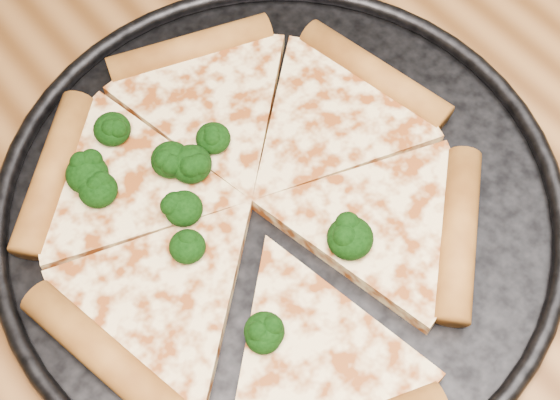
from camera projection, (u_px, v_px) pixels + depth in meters
dining_table at (265, 292)px, 0.64m from camera, size 1.20×0.90×0.75m
pizza_pan at (280, 206)px, 0.56m from camera, size 0.39×0.39×0.02m
pizza at (254, 208)px, 0.55m from camera, size 0.32×0.35×0.02m
broccoli_florets at (192, 202)px, 0.54m from camera, size 0.13×0.21×0.02m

